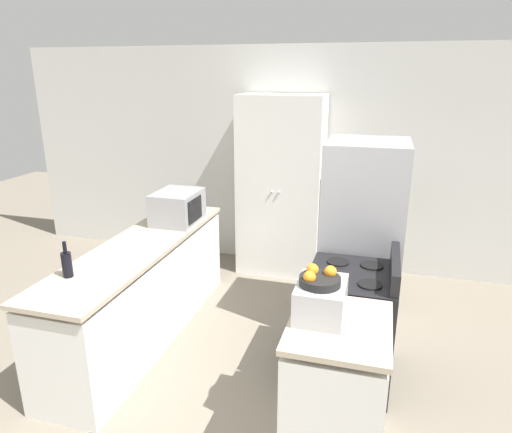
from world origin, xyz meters
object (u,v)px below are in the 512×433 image
(microwave, at_px, (178,207))
(wine_bottle, at_px, (67,264))
(toaster_oven, at_px, (321,300))
(refrigerator, at_px, (362,240))
(stove, at_px, (349,325))
(fruit_bowl, at_px, (319,278))
(pantry_cabinet, at_px, (281,187))

(microwave, relative_size, wine_bottle, 1.86)
(microwave, height_order, toaster_oven, microwave)
(refrigerator, xyz_separation_m, toaster_oven, (-0.17, -1.43, 0.12))
(stove, distance_m, fruit_bowl, 0.99)
(microwave, xyz_separation_m, fruit_bowl, (1.59, -1.44, 0.10))
(pantry_cabinet, height_order, microwave, pantry_cabinet)
(pantry_cabinet, relative_size, stove, 1.98)
(stove, xyz_separation_m, toaster_oven, (-0.15, -0.68, 0.54))
(refrigerator, relative_size, fruit_bowl, 7.14)
(stove, xyz_separation_m, microwave, (-1.75, 0.75, 0.59))
(stove, relative_size, wine_bottle, 3.88)
(wine_bottle, bearing_deg, microwave, 80.56)
(microwave, bearing_deg, pantry_cabinet, 54.95)
(pantry_cabinet, relative_size, microwave, 4.12)
(stove, bearing_deg, wine_bottle, -162.63)
(wine_bottle, bearing_deg, refrigerator, 34.55)
(stove, relative_size, refrigerator, 0.60)
(wine_bottle, bearing_deg, pantry_cabinet, 67.89)
(refrigerator, bearing_deg, stove, -91.46)
(wine_bottle, height_order, fruit_bowl, fruit_bowl)
(pantry_cabinet, relative_size, toaster_oven, 5.47)
(wine_bottle, bearing_deg, fruit_bowl, -2.21)
(pantry_cabinet, distance_m, toaster_oven, 2.67)
(refrigerator, relative_size, microwave, 3.50)
(stove, relative_size, microwave, 2.09)
(refrigerator, distance_m, microwave, 1.78)
(refrigerator, relative_size, toaster_oven, 4.64)
(refrigerator, distance_m, fruit_bowl, 1.48)
(stove, distance_m, refrigerator, 0.87)
(microwave, relative_size, fruit_bowl, 2.04)
(microwave, distance_m, toaster_oven, 2.15)
(stove, distance_m, wine_bottle, 2.14)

